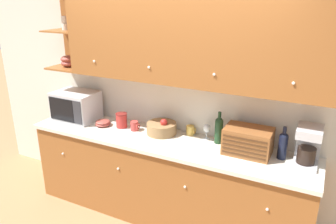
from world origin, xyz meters
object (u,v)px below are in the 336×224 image
microwave (76,106)px  wine_glass (207,129)px  bowl_stack_on_counter (103,123)px  storage_canister (122,120)px  second_wine_bottle (219,129)px  bread_box (248,141)px  fruit_basket (162,128)px  mug_blue_second (135,126)px  wine_bottle (283,144)px  coffee_maker (308,145)px  mug (191,130)px

microwave → wine_glass: bearing=5.4°
bowl_stack_on_counter → storage_canister: storage_canister is taller
second_wine_bottle → bread_box: bearing=-17.6°
fruit_basket → bread_box: bread_box is taller
mug_blue_second → second_wine_bottle: (0.92, 0.11, 0.10)m
wine_bottle → coffee_maker: (0.21, 0.00, 0.04)m
microwave → storage_canister: size_ratio=3.05×
fruit_basket → coffee_maker: bearing=-0.4°
microwave → wine_glass: (1.59, 0.15, -0.05)m
fruit_basket → mug: bearing=21.3°
second_wine_bottle → wine_bottle: 0.63m
bread_box → coffee_maker: 0.52m
storage_canister → microwave: bearing=-177.4°
second_wine_bottle → storage_canister: bearing=-175.0°
bowl_stack_on_counter → storage_canister: size_ratio=1.07×
microwave → second_wine_bottle: (1.73, 0.12, -0.02)m
mug → coffee_maker: 1.17m
mug → second_wine_bottle: second_wine_bottle is taller
bowl_stack_on_counter → mug_blue_second: (0.40, 0.05, 0.02)m
bowl_stack_on_counter → storage_canister: (0.22, 0.06, 0.05)m
bowl_stack_on_counter → fruit_basket: (0.70, 0.10, 0.03)m
coffee_maker → mug_blue_second: bearing=-178.4°
bowl_stack_on_counter → bread_box: size_ratio=0.41×
storage_canister → fruit_basket: size_ratio=0.51×
microwave → bowl_stack_on_counter: microwave is taller
storage_canister → second_wine_bottle: size_ratio=0.50×
mug_blue_second → storage_canister: bearing=175.6°
wine_glass → second_wine_bottle: (0.14, -0.03, 0.03)m
microwave → bread_box: bearing=0.7°
mug → bowl_stack_on_counter: bearing=-167.7°
second_wine_bottle → wine_bottle: second_wine_bottle is taller
bowl_stack_on_counter → mug_blue_second: bearing=6.6°
fruit_basket → bowl_stack_on_counter: bearing=-171.7°
wine_glass → bread_box: bread_box is taller
bowl_stack_on_counter → wine_glass: (1.18, 0.18, 0.08)m
mug_blue_second → bread_box: bearing=0.4°
microwave → second_wine_bottle: 1.73m
microwave → wine_glass: microwave is taller
bowl_stack_on_counter → fruit_basket: fruit_basket is taller
microwave → bowl_stack_on_counter: size_ratio=2.86×
storage_canister → wine_bottle: size_ratio=0.53×
mug_blue_second → wine_glass: size_ratio=0.61×
mug → storage_canister: bearing=-168.6°
microwave → mug_blue_second: size_ratio=4.78×
wine_glass → coffee_maker: (0.97, -0.09, 0.07)m
mug_blue_second → wine_glass: (0.79, 0.14, 0.06)m
mug_blue_second → fruit_basket: 0.31m
mug → coffee_maker: (1.16, -0.12, 0.13)m
bowl_stack_on_counter → bread_box: 1.64m
storage_canister → wine_bottle: bearing=1.1°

